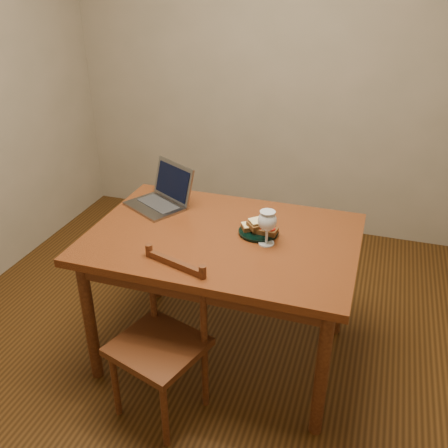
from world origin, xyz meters
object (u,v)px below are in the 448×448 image
(table, at_px, (223,250))
(plate, at_px, (258,232))
(milk_glass, at_px, (267,228))
(laptop, at_px, (163,194))
(chair, at_px, (161,335))

(table, bearing_deg, plate, 22.55)
(milk_glass, bearing_deg, laptop, 158.73)
(plate, bearing_deg, chair, -120.91)
(milk_glass, relative_size, laptop, 0.44)
(chair, xyz_separation_m, milk_glass, (0.37, 0.43, 0.39))
(table, height_order, chair, chair)
(table, xyz_separation_m, milk_glass, (0.22, -0.02, 0.17))
(chair, distance_m, laptop, 0.82)
(plate, height_order, laptop, laptop)
(table, relative_size, chair, 2.78)
(chair, xyz_separation_m, plate, (0.31, 0.52, 0.31))
(plate, distance_m, milk_glass, 0.13)
(chair, xyz_separation_m, laptop, (-0.27, 0.68, 0.36))
(plate, height_order, milk_glass, milk_glass)
(table, height_order, plate, plate)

